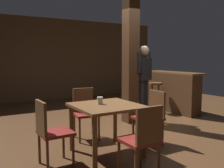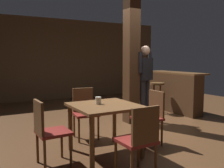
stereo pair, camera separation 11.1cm
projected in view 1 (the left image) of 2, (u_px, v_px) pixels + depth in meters
ground_plane at (131, 130)px, 5.06m from camera, size 10.80×10.80×0.00m
wall_back at (57, 59)px, 8.75m from camera, size 8.00×0.10×2.80m
pillar at (131, 60)px, 5.53m from camera, size 0.28×0.28×2.80m
dining_table at (106, 113)px, 3.74m from camera, size 0.94×0.94×0.76m
chair_north at (85, 110)px, 4.51m from camera, size 0.47×0.47×0.89m
chair_south at (143, 138)px, 2.97m from camera, size 0.43×0.43×0.89m
chair_west at (50, 130)px, 3.30m from camera, size 0.43×0.43×0.89m
chair_east at (152, 114)px, 4.19m from camera, size 0.43×0.43×0.89m
napkin_cup at (100, 101)px, 3.77m from camera, size 0.09×0.09×0.11m
standing_person at (144, 78)px, 5.66m from camera, size 0.47×0.30×1.72m
bar_counter at (170, 91)px, 6.81m from camera, size 0.56×1.81×1.07m
bar_stool_near at (155, 90)px, 6.62m from camera, size 0.37×0.37×0.80m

